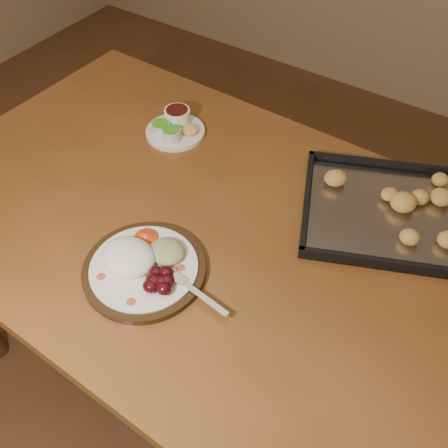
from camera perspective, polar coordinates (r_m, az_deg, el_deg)
The scene contains 5 objects.
ground at distance 1.82m, azimuth -9.13°, elevation -15.14°, with size 4.00×4.00×0.00m, color brown.
dining_table at distance 1.22m, azimuth -0.94°, elevation -3.09°, with size 1.52×0.93×0.75m.
dinner_plate at distance 1.06m, azimuth -9.24°, elevation -4.57°, with size 0.34×0.26×0.06m.
condiment_saucer at distance 1.40m, azimuth -5.67°, elevation 10.99°, with size 0.16×0.16×0.05m.
baking_tray at distance 1.23m, azimuth 19.67°, elevation 1.21°, with size 0.55×0.49×0.05m.
Camera 1 is at (0.68, -0.52, 1.60)m, focal length 40.00 mm.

